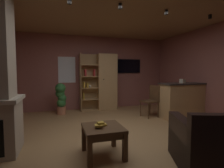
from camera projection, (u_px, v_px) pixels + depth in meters
name	position (u px, v px, depth m)	size (l,w,h in m)	color
floor	(118.00, 137.00, 3.58)	(5.60, 5.76, 0.02)	#A37A4C
wall_back	(91.00, 73.00, 6.26)	(5.72, 0.06, 2.57)	#8E544C
ceiling	(118.00, 7.00, 3.40)	(5.60, 5.76, 0.02)	#8E6B47
window_pane_back	(67.00, 70.00, 5.97)	(0.57, 0.01, 0.88)	white
bookshelf_cabinet	(104.00, 82.00, 6.15)	(1.27, 0.41, 1.93)	tan
kitchen_bar_counter	(185.00, 100.00, 5.04)	(1.49, 0.59, 1.00)	tan
tissue_box	(183.00, 81.00, 4.98)	(0.12, 0.12, 0.11)	#BFB299
coffee_table	(103.00, 132.00, 2.75)	(0.61, 0.63, 0.47)	#4C331E
table_book_0	(103.00, 125.00, 2.78)	(0.11, 0.08, 0.03)	gold
table_book_1	(99.00, 125.00, 2.66)	(0.12, 0.11, 0.02)	gold
table_book_2	(101.00, 123.00, 2.70)	(0.10, 0.09, 0.03)	gold
dining_chair	(152.00, 99.00, 5.14)	(0.49, 0.49, 0.92)	#4C331E
potted_floor_plant	(61.00, 97.00, 5.44)	(0.34, 0.34, 0.97)	#B77051
wall_mounted_tv	(129.00, 66.00, 6.61)	(0.92, 0.06, 0.51)	black
track_light_spot_1	(69.00, 1.00, 2.94)	(0.07, 0.07, 0.09)	black
track_light_spot_2	(120.00, 6.00, 3.15)	(0.07, 0.07, 0.09)	black
track_light_spot_3	(166.00, 12.00, 3.47)	(0.07, 0.07, 0.09)	black
track_light_spot_4	(210.00, 17.00, 3.76)	(0.07, 0.07, 0.09)	black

